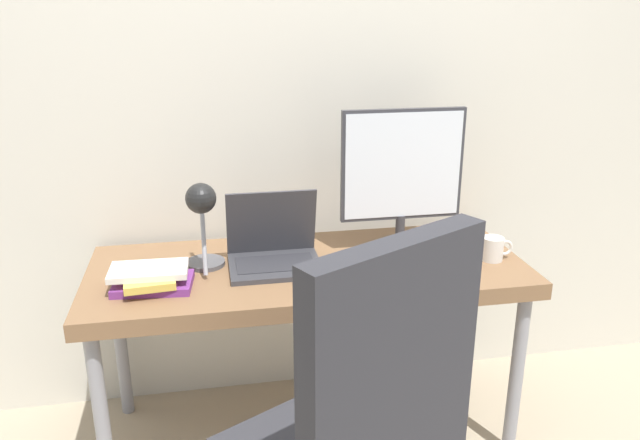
{
  "coord_description": "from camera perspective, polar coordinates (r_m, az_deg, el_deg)",
  "views": [
    {
      "loc": [
        -0.34,
        -1.76,
        1.63
      ],
      "look_at": [
        0.04,
        0.29,
        0.91
      ],
      "focal_mm": 35.0,
      "sensor_mm": 36.0,
      "label": 1
    }
  ],
  "objects": [
    {
      "name": "mug",
      "position": [
        2.4,
        15.57,
        -2.54
      ],
      "size": [
        0.12,
        0.08,
        0.09
      ],
      "color": "silver",
      "rests_on": "desk"
    },
    {
      "name": "monitor",
      "position": [
        2.37,
        7.54,
        4.46
      ],
      "size": [
        0.47,
        0.16,
        0.54
      ],
      "color": "#333338",
      "rests_on": "desk"
    },
    {
      "name": "desk_lamp",
      "position": [
        2.15,
        -10.74,
        0.43
      ],
      "size": [
        0.14,
        0.25,
        0.35
      ],
      "color": "#4C4C51",
      "rests_on": "desk"
    },
    {
      "name": "desk",
      "position": [
        2.32,
        -1.09,
        -5.53
      ],
      "size": [
        1.59,
        0.65,
        0.73
      ],
      "color": "brown",
      "rests_on": "ground_plane"
    },
    {
      "name": "wall_back",
      "position": [
        2.52,
        -2.68,
        11.54
      ],
      "size": [
        8.0,
        0.05,
        2.6
      ],
      "color": "beige",
      "rests_on": "ground_plane"
    },
    {
      "name": "office_chair",
      "position": [
        1.63,
        3.69,
        -18.39
      ],
      "size": [
        0.68,
        0.65,
        1.17
      ],
      "color": "black",
      "rests_on": "ground_plane"
    },
    {
      "name": "tv_remote",
      "position": [
        2.06,
        -0.08,
        -6.59
      ],
      "size": [
        0.1,
        0.14,
        0.02
      ],
      "color": "#4C4C51",
      "rests_on": "desk"
    },
    {
      "name": "laptop",
      "position": [
        2.27,
        -4.23,
        -2.82
      ],
      "size": [
        0.33,
        0.26,
        0.27
      ],
      "color": "#38383D",
      "rests_on": "desk"
    },
    {
      "name": "book_stack",
      "position": [
        2.17,
        -15.2,
        -5.15
      ],
      "size": [
        0.28,
        0.21,
        0.07
      ],
      "color": "#753384",
      "rests_on": "desk"
    }
  ]
}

